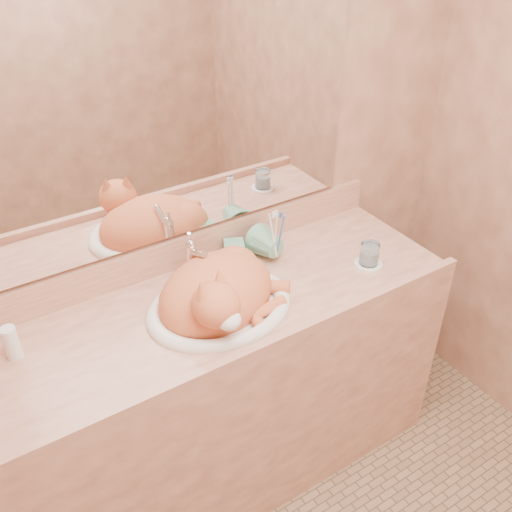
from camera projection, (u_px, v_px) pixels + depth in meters
wall_back at (178, 161)px, 1.84m from camera, size 2.40×0.02×2.50m
vanity_counter at (227, 391)px, 2.12m from camera, size 1.60×0.55×0.85m
mirror at (176, 121)px, 1.76m from camera, size 1.30×0.02×0.80m
sink_basin at (219, 290)px, 1.81m from camera, size 0.54×0.47×0.15m
faucet at (192, 259)px, 1.93m from camera, size 0.07×0.13×0.17m
cat at (218, 291)px, 1.81m from camera, size 0.51×0.46×0.23m
soap_dispenser at (236, 252)px, 1.98m from camera, size 0.10×0.10×0.16m
toothbrush_cup at (277, 251)px, 2.03m from camera, size 0.14×0.14×0.11m
toothbrushes at (277, 233)px, 1.99m from camera, size 0.04×0.04×0.22m
saucer at (368, 264)px, 2.05m from camera, size 0.10×0.10×0.01m
water_glass at (369, 254)px, 2.03m from camera, size 0.07×0.07×0.08m
lotion_bottle at (11, 343)px, 1.64m from camera, size 0.04×0.04×0.11m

